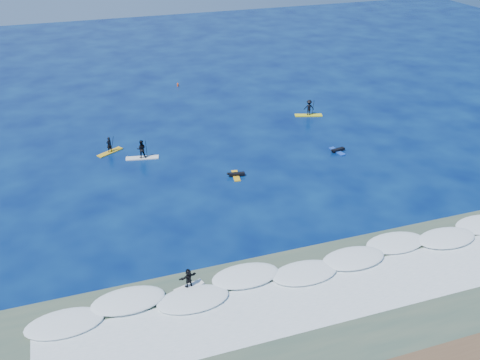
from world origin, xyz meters
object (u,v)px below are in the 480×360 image
object	(u,v)px
prone_paddler_far	(337,150)
sup_paddler_center	(142,151)
marker_buoy	(178,85)
wave_surfer	(189,279)
sup_paddler_right	(309,109)
prone_paddler_near	(236,175)
sup_paddler_left	(109,147)

from	to	relation	value
prone_paddler_far	sup_paddler_center	bearing A→B (deg)	65.92
prone_paddler_far	marker_buoy	xyz separation A→B (m)	(-10.66, 25.67, 0.10)
prone_paddler_far	marker_buoy	world-z (taller)	marker_buoy
wave_surfer	sup_paddler_right	bearing A→B (deg)	35.28
wave_surfer	marker_buoy	bearing A→B (deg)	62.28
sup_paddler_center	prone_paddler_near	distance (m)	10.13
sup_paddler_center	marker_buoy	xyz separation A→B (m)	(8.46, 20.71, -0.60)
sup_paddler_right	wave_surfer	xyz separation A→B (m)	(-21.13, -25.96, -0.04)
sup_paddler_left	sup_paddler_right	bearing A→B (deg)	-24.90
sup_paddler_center	marker_buoy	world-z (taller)	sup_paddler_center
sup_paddler_left	prone_paddler_near	distance (m)	13.85
sup_paddler_left	wave_surfer	size ratio (longest dim) A/B	1.29
sup_paddler_right	prone_paddler_near	distance (m)	17.54
sup_paddler_center	marker_buoy	size ratio (longest dim) A/B	5.80
marker_buoy	sup_paddler_right	bearing A→B (deg)	-52.05
sup_paddler_center	prone_paddler_far	size ratio (longest dim) A/B	1.54
sup_paddler_right	prone_paddler_far	size ratio (longest dim) A/B	1.54
prone_paddler_far	wave_surfer	size ratio (longest dim) A/B	1.01
sup_paddler_center	sup_paddler_left	bearing A→B (deg)	151.33
prone_paddler_near	wave_surfer	xyz separation A→B (m)	(-8.10, -14.24, 0.69)
sup_paddler_center	marker_buoy	distance (m)	22.38
prone_paddler_far	wave_surfer	distance (m)	25.26
sup_paddler_left	wave_surfer	world-z (taller)	sup_paddler_left
sup_paddler_left	prone_paddler_far	distance (m)	23.20
prone_paddler_near	marker_buoy	xyz separation A→B (m)	(0.84, 27.35, 0.10)
prone_paddler_far	marker_buoy	size ratio (longest dim) A/B	3.76
prone_paddler_far	prone_paddler_near	bearing A→B (deg)	88.77
marker_buoy	prone_paddler_near	bearing A→B (deg)	-91.75
sup_paddler_left	prone_paddler_far	xyz separation A→B (m)	(22.00, -7.35, -0.47)
prone_paddler_near	wave_surfer	bearing A→B (deg)	160.24
sup_paddler_left	prone_paddler_far	world-z (taller)	sup_paddler_left
prone_paddler_near	prone_paddler_far	world-z (taller)	prone_paddler_near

